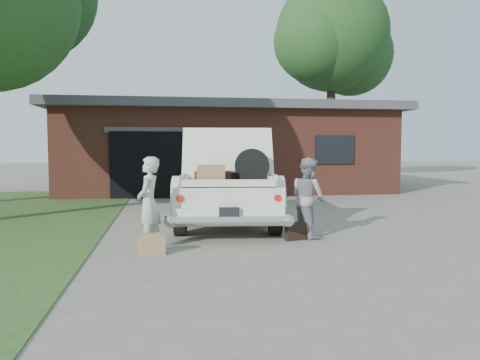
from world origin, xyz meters
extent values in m
plane|color=gray|center=(0.00, 0.00, 0.00)|extent=(90.00, 90.00, 0.00)
cube|color=brown|center=(1.00, 11.50, 1.50)|extent=(12.00, 7.00, 3.00)
cube|color=#4C4C51|center=(1.00, 11.50, 3.15)|extent=(12.80, 7.80, 0.30)
cube|color=black|center=(-1.50, 8.05, 1.10)|extent=(3.20, 0.30, 2.20)
cube|color=#4C4C51|center=(-1.50, 7.98, 2.25)|extent=(3.50, 0.12, 0.18)
cube|color=black|center=(4.50, 7.98, 1.60)|extent=(1.40, 0.08, 1.00)
cylinder|color=#38281E|center=(7.07, 15.48, 2.95)|extent=(0.44, 0.44, 5.89)
sphere|color=#2B4E20|center=(7.07, 15.48, 7.36)|extent=(5.71, 5.71, 5.71)
sphere|color=#2B4E20|center=(8.36, 16.05, 6.52)|extent=(4.28, 4.28, 4.28)
sphere|color=#2B4E20|center=(5.93, 14.77, 6.84)|extent=(3.99, 3.99, 3.99)
cube|color=white|center=(0.05, 2.94, 0.64)|extent=(2.50, 5.33, 0.67)
cube|color=#B3AD9E|center=(0.08, 3.25, 1.24)|extent=(1.91, 2.23, 0.54)
cube|color=black|center=(0.19, 4.22, 1.22)|extent=(1.60, 0.25, 0.45)
cube|color=black|center=(-0.02, 2.27, 1.22)|extent=(1.60, 0.25, 0.45)
cylinder|color=black|center=(-1.04, 1.30, 0.34)|extent=(0.30, 0.70, 0.68)
cylinder|color=black|center=(0.76, 1.10, 0.34)|extent=(0.30, 0.70, 0.68)
cylinder|color=black|center=(-0.66, 4.78, 0.34)|extent=(0.30, 0.70, 0.68)
cylinder|color=black|center=(1.14, 4.58, 0.34)|extent=(0.30, 0.70, 0.68)
cylinder|color=silver|center=(-0.23, 0.33, 0.41)|extent=(2.12, 0.41, 0.19)
cylinder|color=#A5140F|center=(-1.06, 0.49, 0.80)|extent=(0.13, 0.12, 0.12)
cylinder|color=#A5140F|center=(0.61, 0.31, 0.80)|extent=(0.13, 0.12, 0.12)
cube|color=black|center=(-0.23, 0.31, 0.57)|extent=(0.35, 0.06, 0.18)
cube|color=black|center=(-0.16, 0.99, 1.00)|extent=(1.71, 1.30, 0.04)
cube|color=white|center=(-0.98, 1.08, 1.10)|extent=(0.18, 1.13, 0.19)
cube|color=white|center=(0.66, 0.91, 1.10)|extent=(0.18, 1.13, 0.19)
cube|color=white|center=(-0.22, 0.43, 1.06)|extent=(1.64, 0.24, 0.12)
cube|color=white|center=(-0.13, 1.27, 1.54)|extent=(1.79, 0.80, 1.05)
cube|color=#4F2C22|center=(-0.43, 1.16, 1.13)|extent=(0.72, 0.51, 0.22)
cube|color=#A07351|center=(-0.50, 0.75, 1.19)|extent=(0.53, 0.38, 0.35)
cube|color=black|center=(0.07, 1.17, 1.12)|extent=(0.67, 0.48, 0.20)
cylinder|color=black|center=(0.27, 0.90, 1.34)|extent=(0.65, 0.23, 0.64)
imported|color=beige|center=(-1.59, 0.21, 0.76)|extent=(0.49, 0.63, 1.53)
imported|color=gray|center=(1.32, 0.78, 0.75)|extent=(0.79, 0.88, 1.49)
cube|color=#9E7950|center=(-1.54, -0.25, 0.17)|extent=(0.44, 0.15, 0.34)
cube|color=black|center=(1.02, 0.54, 0.16)|extent=(0.44, 0.24, 0.33)
camera|label=1|loc=(-1.30, -7.60, 1.68)|focal=35.00mm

